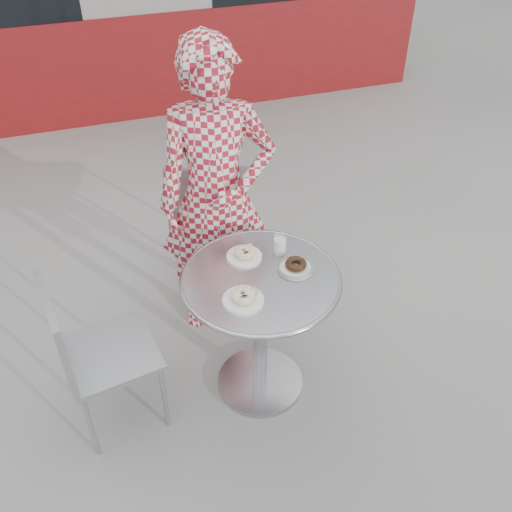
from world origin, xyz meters
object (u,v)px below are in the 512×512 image
object	(u,v)px
chair_far	(212,244)
milk_cup	(280,245)
plate_far	(244,254)
bistro_table	(261,307)
plate_checker	(296,266)
chair_left	(113,379)
seated_person	(217,198)
plate_near	(244,297)

from	to	relation	value
chair_far	milk_cup	xyz separation A→B (m)	(0.16, -0.79, 0.53)
chair_far	plate_far	xyz separation A→B (m)	(-0.02, -0.77, 0.50)
bistro_table	plate_checker	world-z (taller)	plate_checker
chair_far	plate_checker	bearing A→B (deg)	117.10
chair_left	plate_far	bearing A→B (deg)	-89.45
seated_person	plate_checker	size ratio (longest dim) A/B	9.58
plate_far	plate_near	size ratio (longest dim) A/B	0.93
chair_left	plate_checker	xyz separation A→B (m)	(0.95, -0.05, 0.52)
milk_cup	plate_near	bearing A→B (deg)	-135.38
seated_person	milk_cup	distance (m)	0.50
bistro_table	seated_person	bearing A→B (deg)	94.14
plate_near	milk_cup	xyz separation A→B (m)	(0.28, 0.27, 0.03)
bistro_table	plate_checker	xyz separation A→B (m)	(0.18, 0.01, 0.21)
bistro_table	plate_near	bearing A→B (deg)	-134.83
plate_checker	milk_cup	size ratio (longest dim) A/B	1.78
chair_left	milk_cup	size ratio (longest dim) A/B	8.88
chair_far	milk_cup	size ratio (longest dim) A/B	9.57
plate_far	plate_checker	size ratio (longest dim) A/B	0.96
chair_left	chair_far	bearing A→B (deg)	-49.08
chair_left	plate_far	xyz separation A→B (m)	(0.74, 0.12, 0.52)
chair_left	seated_person	distance (m)	1.08
plate_near	seated_person	bearing A→B (deg)	83.59
chair_left	plate_near	xyz separation A→B (m)	(0.64, -0.18, 0.52)
seated_person	plate_far	bearing A→B (deg)	-76.72
chair_left	milk_cup	xyz separation A→B (m)	(0.92, 0.09, 0.55)
bistro_table	chair_far	xyz separation A→B (m)	(-0.01, 0.94, -0.29)
bistro_table	plate_checker	bearing A→B (deg)	2.30
bistro_table	chair_left	world-z (taller)	chair_left
plate_far	chair_left	bearing A→B (deg)	-170.80
plate_near	plate_checker	bearing A→B (deg)	23.55
chair_left	milk_cup	bearing A→B (deg)	-92.89
chair_far	seated_person	size ratio (longest dim) A/B	0.56
plate_far	plate_checker	xyz separation A→B (m)	(0.21, -0.17, -0.00)
bistro_table	milk_cup	world-z (taller)	milk_cup
bistro_table	chair_left	xyz separation A→B (m)	(-0.77, 0.05, -0.31)
chair_left	milk_cup	world-z (taller)	chair_left
plate_far	seated_person	bearing A→B (deg)	92.40
chair_far	chair_left	distance (m)	1.17
seated_person	chair_far	bearing A→B (deg)	95.26
chair_far	milk_cup	world-z (taller)	chair_far
chair_left	plate_checker	bearing A→B (deg)	-101.43
plate_near	plate_checker	world-z (taller)	plate_near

